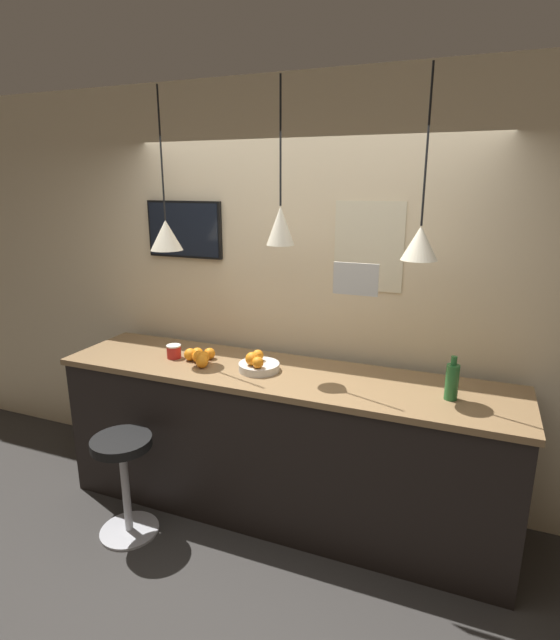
# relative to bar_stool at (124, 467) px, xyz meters

# --- Properties ---
(ground_plane) EXTENTS (14.00, 14.00, 0.00)m
(ground_plane) POSITION_rel_bar_stool_xyz_m (0.83, -0.04, -0.48)
(ground_plane) COLOR #33302D
(back_wall) EXTENTS (8.00, 0.06, 2.90)m
(back_wall) POSITION_rel_bar_stool_xyz_m (0.83, 1.04, 0.97)
(back_wall) COLOR beige
(back_wall) RESTS_ON ground_plane
(service_counter) EXTENTS (3.01, 0.70, 1.03)m
(service_counter) POSITION_rel_bar_stool_xyz_m (0.83, 0.58, 0.04)
(service_counter) COLOR black
(service_counter) RESTS_ON ground_plane
(bar_stool) EXTENTS (0.38, 0.38, 0.68)m
(bar_stool) POSITION_rel_bar_stool_xyz_m (0.00, 0.00, 0.00)
(bar_stool) COLOR #B7B7BC
(bar_stool) RESTS_ON ground_plane
(fruit_bowl) EXTENTS (0.27, 0.27, 0.14)m
(fruit_bowl) POSITION_rel_bar_stool_xyz_m (0.69, 0.55, 0.60)
(fruit_bowl) COLOR beige
(fruit_bowl) RESTS_ON service_counter
(orange_pile) EXTENTS (0.23, 0.25, 0.09)m
(orange_pile) POSITION_rel_bar_stool_xyz_m (0.26, 0.55, 0.59)
(orange_pile) COLOR orange
(orange_pile) RESTS_ON service_counter
(juice_bottle) EXTENTS (0.07, 0.07, 0.26)m
(juice_bottle) POSITION_rel_bar_stool_xyz_m (1.88, 0.56, 0.66)
(juice_bottle) COLOR #286B33
(juice_bottle) RESTS_ON service_counter
(spread_jar) EXTENTS (0.10, 0.10, 0.09)m
(spread_jar) POSITION_rel_bar_stool_xyz_m (0.04, 0.56, 0.60)
(spread_jar) COLOR red
(spread_jar) RESTS_ON service_counter
(pendant_lamp_left) EXTENTS (0.21, 0.21, 1.02)m
(pendant_lamp_left) POSITION_rel_bar_stool_xyz_m (0.02, 0.59, 1.41)
(pendant_lamp_left) COLOR black
(pendant_lamp_middle) EXTENTS (0.17, 0.17, 0.95)m
(pendant_lamp_middle) POSITION_rel_bar_stool_xyz_m (0.83, 0.59, 1.49)
(pendant_lamp_middle) COLOR black
(pendant_lamp_right) EXTENTS (0.20, 0.20, 1.00)m
(pendant_lamp_right) POSITION_rel_bar_stool_xyz_m (1.65, 0.59, 1.43)
(pendant_lamp_right) COLOR black
(mounted_tv) EXTENTS (0.61, 0.04, 0.42)m
(mounted_tv) POSITION_rel_bar_stool_xyz_m (-0.10, 0.99, 1.40)
(mounted_tv) COLOR black
(hanging_menu_board) EXTENTS (0.24, 0.01, 0.17)m
(hanging_menu_board) POSITION_rel_bar_stool_xyz_m (1.37, 0.31, 1.25)
(hanging_menu_board) COLOR white
(wall_poster) EXTENTS (0.45, 0.01, 0.58)m
(wall_poster) POSITION_rel_bar_stool_xyz_m (1.28, 1.01, 1.33)
(wall_poster) COLOR beige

